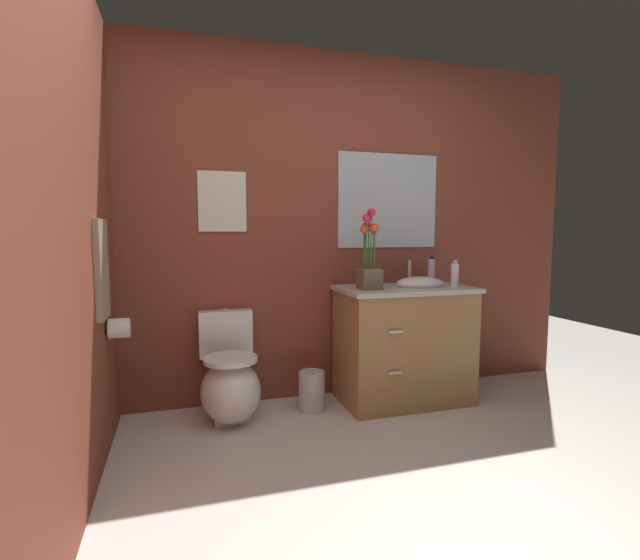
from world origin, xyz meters
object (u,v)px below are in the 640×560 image
at_px(trash_bin, 312,391).
at_px(wall_poster, 222,202).
at_px(vanity_cabinet, 404,343).
at_px(hanging_towel, 102,269).
at_px(soap_bottle, 455,274).
at_px(lotion_bottle, 431,271).
at_px(wall_mirror, 388,201).
at_px(toilet_paper_roll, 119,328).
at_px(flower_vase, 369,260).
at_px(toilet, 230,382).

height_order(trash_bin, wall_poster, wall_poster).
height_order(vanity_cabinet, hanging_towel, hanging_towel).
height_order(vanity_cabinet, soap_bottle, soap_bottle).
bearing_deg(lotion_bottle, wall_mirror, 134.63).
bearing_deg(lotion_bottle, toilet_paper_roll, -174.00).
bearing_deg(flower_vase, vanity_cabinet, 11.53).
bearing_deg(hanging_towel, wall_mirror, 17.55).
distance_m(soap_bottle, wall_mirror, 0.74).
relative_size(soap_bottle, wall_mirror, 0.23).
bearing_deg(soap_bottle, vanity_cabinet, 170.93).
distance_m(soap_bottle, trash_bin, 1.31).
bearing_deg(toilet_paper_roll, lotion_bottle, 6.00).
xyz_separation_m(vanity_cabinet, soap_bottle, (0.36, -0.06, 0.49)).
height_order(soap_bottle, wall_poster, wall_poster).
bearing_deg(wall_poster, trash_bin, -27.29).
xyz_separation_m(wall_mirror, hanging_towel, (-1.91, -0.60, -0.43)).
distance_m(vanity_cabinet, lotion_bottle, 0.56).
relative_size(toilet, wall_poster, 1.70).
bearing_deg(vanity_cabinet, soap_bottle, -9.07).
height_order(vanity_cabinet, flower_vase, flower_vase).
bearing_deg(wall_mirror, hanging_towel, -162.45).
bearing_deg(trash_bin, wall_poster, 152.71).
distance_m(wall_poster, toilet_paper_roll, 1.07).
xyz_separation_m(vanity_cabinet, lotion_bottle, (0.24, 0.05, 0.50)).
height_order(flower_vase, wall_mirror, wall_mirror).
height_order(toilet, lotion_bottle, lotion_bottle).
relative_size(toilet, toilet_paper_roll, 6.27).
height_order(trash_bin, hanging_towel, hanging_towel).
xyz_separation_m(soap_bottle, wall_poster, (-1.60, 0.35, 0.51)).
bearing_deg(flower_vase, soap_bottle, 0.28).
distance_m(soap_bottle, wall_poster, 1.71).
distance_m(soap_bottle, lotion_bottle, 0.17).
relative_size(toilet, vanity_cabinet, 0.68).
relative_size(vanity_cabinet, toilet_paper_roll, 9.17).
bearing_deg(wall_mirror, flower_vase, -129.99).
xyz_separation_m(lotion_bottle, wall_poster, (-1.47, 0.24, 0.49)).
bearing_deg(soap_bottle, lotion_bottle, 139.38).
height_order(lotion_bottle, hanging_towel, hanging_towel).
relative_size(flower_vase, toilet_paper_roll, 4.93).
bearing_deg(trash_bin, lotion_bottle, 2.42).
xyz_separation_m(trash_bin, wall_mirror, (0.68, 0.28, 1.31)).
bearing_deg(wall_poster, wall_mirror, 0.00).
xyz_separation_m(hanging_towel, toilet_paper_roll, (0.06, 0.14, -0.34)).
bearing_deg(trash_bin, vanity_cabinet, -0.94).
bearing_deg(hanging_towel, trash_bin, 14.67).
relative_size(vanity_cabinet, trash_bin, 3.71).
xyz_separation_m(toilet, wall_mirror, (1.23, 0.27, 1.21)).
distance_m(trash_bin, hanging_towel, 1.55).
height_order(flower_vase, lotion_bottle, flower_vase).
xyz_separation_m(wall_mirror, toilet_paper_roll, (-1.85, -0.46, -0.77)).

